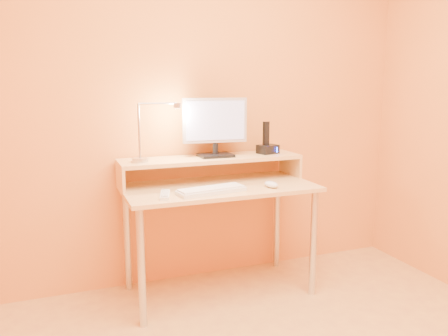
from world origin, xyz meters
name	(u,v)px	position (x,y,z in m)	size (l,w,h in m)	color
wall_back	(202,99)	(0.00, 1.50, 1.25)	(3.00, 0.04, 2.50)	orange
desk_leg_fl	(142,268)	(-0.55, 0.93, 0.35)	(0.04, 0.04, 0.69)	silver
desk_leg_fr	(313,244)	(0.55, 0.93, 0.35)	(0.04, 0.04, 0.69)	silver
desk_leg_bl	(127,240)	(-0.55, 1.43, 0.35)	(0.04, 0.04, 0.69)	silver
desk_leg_br	(277,221)	(0.55, 1.43, 0.35)	(0.04, 0.04, 0.69)	silver
desk_lower	(219,187)	(0.00, 1.18, 0.71)	(1.20, 0.60, 0.03)	#E9BD7A
shelf_riser_left	(120,177)	(-0.59, 1.33, 0.79)	(0.02, 0.30, 0.14)	#E9BD7A
shelf_riser_right	(290,165)	(0.59, 1.33, 0.79)	(0.02, 0.30, 0.14)	#E9BD7A
desk_shelf	(211,159)	(0.00, 1.33, 0.87)	(1.20, 0.30, 0.03)	#E9BD7A
monitor_foot	(216,155)	(0.03, 1.33, 0.89)	(0.22, 0.16, 0.02)	black
monitor_neck	(215,149)	(0.03, 1.33, 0.93)	(0.04, 0.04, 0.07)	black
monitor_panel	(215,120)	(0.03, 1.34, 1.12)	(0.43, 0.04, 0.29)	#ACACB6
monitor_back	(214,120)	(0.03, 1.36, 1.12)	(0.38, 0.01, 0.25)	black
monitor_screen	(216,121)	(0.03, 1.32, 1.12)	(0.39, 0.00, 0.25)	#AFB2E7
lamp_base	(140,160)	(-0.47, 1.30, 0.89)	(0.10, 0.10, 0.03)	silver
lamp_post	(139,131)	(-0.47, 1.30, 1.07)	(0.01, 0.01, 0.33)	silver
lamp_arm	(158,103)	(-0.35, 1.30, 1.24)	(0.01, 0.01, 0.24)	silver
lamp_head	(177,105)	(-0.23, 1.30, 1.22)	(0.04, 0.04, 0.03)	silver
lamp_bulb	(177,108)	(-0.23, 1.30, 1.20)	(0.03, 0.03, 0.00)	#FFEAC6
phone_dock	(268,149)	(0.41, 1.33, 0.91)	(0.13, 0.10, 0.06)	black
phone_handset	(266,133)	(0.40, 1.33, 1.02)	(0.04, 0.03, 0.16)	black
phone_led	(277,150)	(0.46, 1.28, 0.91)	(0.01, 0.00, 0.04)	blue
keyboard	(211,191)	(-0.11, 1.02, 0.73)	(0.41, 0.13, 0.02)	silver
mouse	(271,184)	(0.28, 1.01, 0.74)	(0.07, 0.11, 0.04)	silver
remote_control	(165,195)	(-0.39, 1.02, 0.73)	(0.05, 0.19, 0.02)	silver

